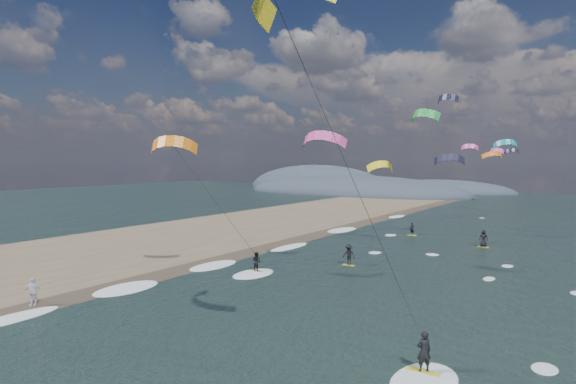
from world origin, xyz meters
The scene contains 10 objects.
ground centered at (0.00, 0.00, 0.00)m, with size 260.00×260.00×0.00m, color black.
sand_strip centered at (-24.00, 10.00, 0.00)m, with size 26.00×240.00×0.00m, color brown.
wet_sand_strip centered at (-12.00, 10.00, 0.00)m, with size 3.00×240.00×0.00m, color #382D23.
coastal_hills centered at (-44.84, 107.86, 0.00)m, with size 80.00×41.00×15.00m.
kitesurfer_near_a centered at (7.98, -0.45, 12.75)m, with size 7.99×9.06×16.55m.
kitesurfer_near_b centered at (-8.73, 11.14, 7.31)m, with size 6.99×8.88×11.86m.
far_kitesurfers centered at (1.36, 29.28, 0.91)m, with size 10.05×19.74×1.86m.
bg_kite_field centered at (0.38, 52.10, 11.48)m, with size 10.96×78.11×9.93m.
shoreline_surf centered at (-10.80, 14.75, 0.00)m, with size 2.40×79.40×0.11m.
beach_walker centered at (-12.52, 0.10, 0.89)m, with size 1.04×0.43×1.77m, color silver.
Camera 1 is at (17.69, -15.65, 9.31)m, focal length 30.00 mm.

